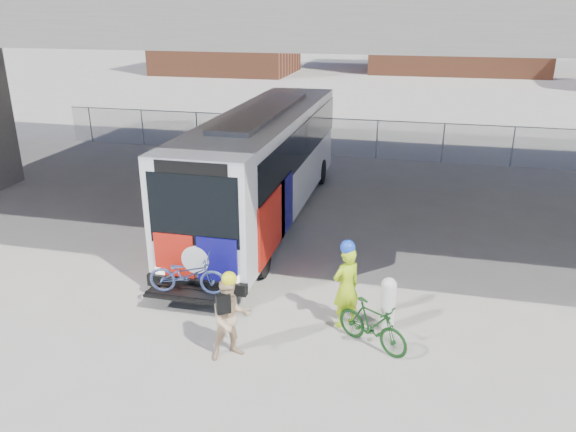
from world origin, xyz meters
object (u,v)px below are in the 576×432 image
(cyclist_tan, at_px, (231,317))
(bus, at_px, (264,157))
(cyclist_hivis, at_px, (346,285))
(bollard, at_px, (388,302))
(bike_parked, at_px, (372,325))

(cyclist_tan, bearing_deg, bus, 66.31)
(cyclist_hivis, bearing_deg, cyclist_tan, -2.89)
(bollard, relative_size, cyclist_tan, 0.67)
(cyclist_tan, bearing_deg, bollard, -4.50)
(bike_parked, bearing_deg, bollard, 12.05)
(bus, bearing_deg, cyclist_tan, -78.95)
(cyclist_tan, bearing_deg, bike_parked, -14.54)
(bus, bearing_deg, bike_parked, -58.42)
(bus, relative_size, bike_parked, 7.40)
(cyclist_hivis, bearing_deg, bollard, 137.01)
(cyclist_tan, bearing_deg, cyclist_hivis, 5.36)
(cyclist_tan, xyz_separation_m, bike_parked, (2.76, 1.02, -0.38))
(bollard, bearing_deg, cyclist_tan, -149.75)
(bus, distance_m, bike_parked, 8.44)
(cyclist_hivis, height_order, cyclist_tan, cyclist_hivis)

